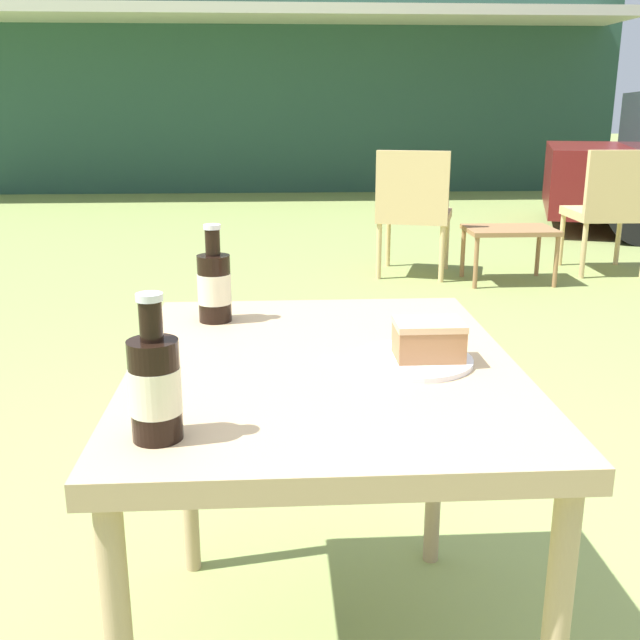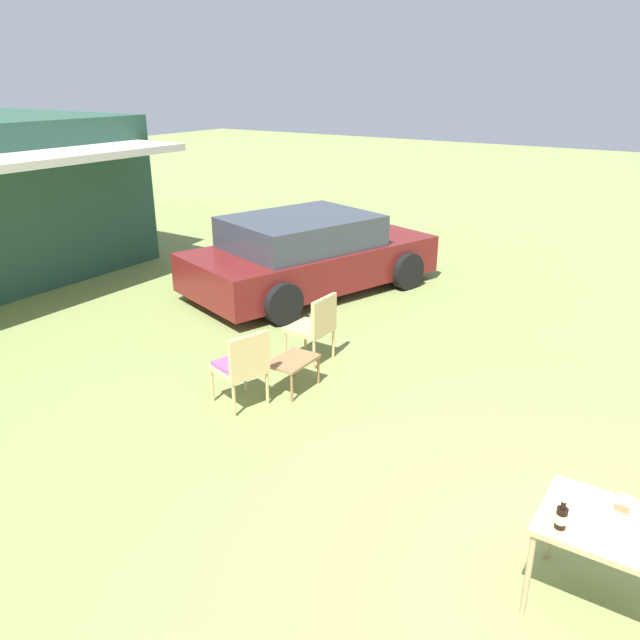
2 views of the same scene
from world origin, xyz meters
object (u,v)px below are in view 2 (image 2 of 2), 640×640
(garden_side_table, at_px, (293,363))
(cake_on_plate, at_px, (623,507))
(parked_car, at_px, (309,254))
(patio_table, at_px, (612,533))
(wicker_chair_cushioned, at_px, (242,364))
(wicker_chair_plain, at_px, (315,324))
(cola_bottle_near, at_px, (561,517))

(garden_side_table, relative_size, cake_on_plate, 2.66)
(cake_on_plate, bearing_deg, parked_car, 51.44)
(patio_table, bearing_deg, parked_car, 50.20)
(wicker_chair_cushioned, distance_m, wicker_chair_plain, 1.38)
(garden_side_table, height_order, patio_table, patio_table)
(patio_table, distance_m, cake_on_plate, 0.21)
(parked_car, bearing_deg, cola_bottle_near, -114.66)
(garden_side_table, bearing_deg, cola_bottle_near, -117.28)
(parked_car, height_order, garden_side_table, parked_car)
(wicker_chair_plain, bearing_deg, cola_bottle_near, 56.07)
(wicker_chair_plain, bearing_deg, patio_table, 60.50)
(cola_bottle_near, bearing_deg, wicker_chair_plain, 54.83)
(wicker_chair_cushioned, xyz_separation_m, wicker_chair_plain, (1.38, -0.02, 0.01))
(wicker_chair_cushioned, height_order, patio_table, wicker_chair_cushioned)
(patio_table, bearing_deg, wicker_chair_cushioned, 77.10)
(wicker_chair_plain, distance_m, cake_on_plate, 4.34)
(wicker_chair_cushioned, height_order, wicker_chair_plain, same)
(patio_table, relative_size, cola_bottle_near, 4.24)
(wicker_chair_plain, bearing_deg, garden_side_table, 16.28)
(parked_car, bearing_deg, cake_on_plate, -110.56)
(wicker_chair_plain, relative_size, garden_side_table, 1.49)
(parked_car, xyz_separation_m, garden_side_table, (-3.04, -1.85, -0.30))
(parked_car, xyz_separation_m, wicker_chair_plain, (-2.27, -1.64, -0.13))
(garden_side_table, distance_m, cola_bottle_near, 3.74)
(wicker_chair_cushioned, relative_size, wicker_chair_plain, 1.00)
(parked_car, height_order, cake_on_plate, parked_car)
(parked_car, xyz_separation_m, cola_bottle_near, (-4.74, -5.15, 0.16))
(wicker_chair_cushioned, distance_m, cola_bottle_near, 3.71)
(wicker_chair_cushioned, bearing_deg, garden_side_table, 175.93)
(patio_table, bearing_deg, cola_bottle_near, 127.77)
(garden_side_table, relative_size, cola_bottle_near, 2.75)
(garden_side_table, bearing_deg, wicker_chair_plain, 15.03)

